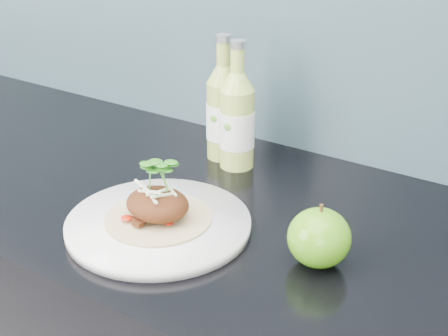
# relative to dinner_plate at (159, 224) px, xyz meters

# --- Properties ---
(dinner_plate) EXTENTS (0.37, 0.37, 0.02)m
(dinner_plate) POSITION_rel_dinner_plate_xyz_m (0.00, 0.00, 0.00)
(dinner_plate) COLOR white
(dinner_plate) RESTS_ON kitchen_counter
(pork_taco) EXTENTS (0.16, 0.16, 0.10)m
(pork_taco) POSITION_rel_dinner_plate_xyz_m (0.00, 0.00, 0.04)
(pork_taco) COLOR tan
(pork_taco) RESTS_ON dinner_plate
(green_apple) EXTENTS (0.11, 0.11, 0.09)m
(green_apple) POSITION_rel_dinner_plate_xyz_m (0.24, 0.05, 0.03)
(green_apple) COLOR #38800E
(green_apple) RESTS_ON kitchen_counter
(cider_bottle_left) EXTENTS (0.07, 0.07, 0.24)m
(cider_bottle_left) POSITION_rel_dinner_plate_xyz_m (-0.07, 0.28, 0.08)
(cider_bottle_left) COLOR #9CAF49
(cider_bottle_left) RESTS_ON kitchen_counter
(cider_bottle_right) EXTENTS (0.07, 0.07, 0.24)m
(cider_bottle_right) POSITION_rel_dinner_plate_xyz_m (-0.02, 0.26, 0.08)
(cider_bottle_right) COLOR #AFC953
(cider_bottle_right) RESTS_ON kitchen_counter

